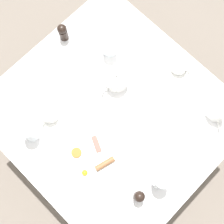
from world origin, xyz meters
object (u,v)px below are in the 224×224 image
teapot_near (219,109)px  pepper_grinder (63,32)px  fork_by_plate (74,62)px  water_glass_tall (161,181)px  breakfast_plate (91,159)px  teacup_with_saucer_right (50,115)px  salt_grinder (139,196)px  teacup_with_saucer_left (179,67)px  wine_glass_spare (110,45)px  teapot_far (117,79)px  water_glass_short (29,132)px  knife_by_plate (152,146)px  spoon_for_tea (110,213)px

teapot_near → pepper_grinder: teapot_near is taller
fork_by_plate → water_glass_tall: bearing=79.1°
pepper_grinder → breakfast_plate: bearing=58.1°
fork_by_plate → teacup_with_saucer_right: bearing=24.6°
teapot_near → salt_grinder: (0.59, 0.01, 0.01)m
teacup_with_saucer_left → pepper_grinder: bearing=-62.1°
wine_glass_spare → pepper_grinder: (0.12, -0.24, -0.02)m
teacup_with_saucer_right → salt_grinder: size_ratio=1.17×
breakfast_plate → teapot_far: 0.42m
teacup_with_saucer_right → water_glass_tall: (-0.15, 0.61, 0.05)m
teacup_with_saucer_right → pepper_grinder: pepper_grinder is taller
fork_by_plate → wine_glass_spare: bearing=152.7°
teapot_far → teacup_with_saucer_left: bearing=-25.1°
water_glass_short → salt_grinder: 0.61m
teapot_far → water_glass_tall: 0.55m
wine_glass_spare → fork_by_plate: bearing=-27.3°
pepper_grinder → fork_by_plate: 0.17m
salt_grinder → teacup_with_saucer_left: bearing=-154.5°
water_glass_tall → knife_by_plate: 0.19m
wine_glass_spare → spoon_for_tea: size_ratio=1.01×
water_glass_tall → breakfast_plate: bearing=-63.3°
teapot_far → pepper_grinder: teapot_far is taller
teacup_with_saucer_right → salt_grinder: bearing=92.6°
wine_glass_spare → knife_by_plate: size_ratio=0.79×
teapot_near → water_glass_short: bearing=93.0°
breakfast_plate → teapot_near: 0.69m
teapot_near → wine_glass_spare: 0.64m
teapot_near → knife_by_plate: size_ratio=0.87×
teacup_with_saucer_right → fork_by_plate: (-0.29, -0.13, -0.03)m
water_glass_short → wine_glass_spare: bearing=-175.7°
water_glass_tall → knife_by_plate: size_ratio=0.81×
spoon_for_tea → teacup_with_saucer_left: bearing=-161.7°
water_glass_tall → spoon_for_tea: 0.29m
pepper_grinder → knife_by_plate: (0.10, 0.75, -0.06)m
breakfast_plate → teapot_near: size_ratio=1.77×
teacup_with_saucer_left → fork_by_plate: (0.36, -0.43, -0.03)m
breakfast_plate → pepper_grinder: 0.69m
teapot_near → knife_by_plate: (0.36, -0.11, -0.05)m
wine_glass_spare → pepper_grinder: 0.26m
teacup_with_saucer_left → water_glass_tall: bearing=32.4°
wine_glass_spare → fork_by_plate: 0.21m
teacup_with_saucer_left → water_glass_short: (0.79, -0.29, 0.04)m
teacup_with_saucer_right → fork_by_plate: teacup_with_saucer_right is taller
teacup_with_saucer_right → knife_by_plate: teacup_with_saucer_right is taller
water_glass_tall → salt_grinder: water_glass_tall is taller
salt_grinder → fork_by_plate: 0.78m
breakfast_plate → teacup_with_saucer_right: teacup_with_saucer_right is taller
teapot_far → teapot_near: bearing=-55.4°
wine_glass_spare → teapot_near: bearing=102.9°
teacup_with_saucer_right → pepper_grinder: bearing=-142.1°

